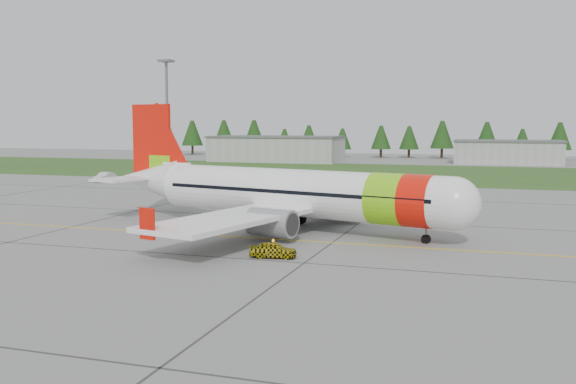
% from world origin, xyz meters
% --- Properties ---
extents(ground, '(320.00, 320.00, 0.00)m').
position_xyz_m(ground, '(0.00, 0.00, 0.00)').
color(ground, gray).
rests_on(ground, ground).
extents(aircraft, '(37.50, 35.26, 11.54)m').
position_xyz_m(aircraft, '(4.69, 13.19, 3.33)').
color(aircraft, white).
rests_on(aircraft, ground).
extents(follow_me_car, '(1.37, 1.54, 3.40)m').
position_xyz_m(follow_me_car, '(7.36, 1.08, 1.70)').
color(follow_me_car, yellow).
rests_on(follow_me_car, ground).
extents(service_van, '(1.72, 1.63, 4.76)m').
position_xyz_m(service_van, '(-38.75, 48.82, 2.38)').
color(service_van, silver).
rests_on(service_van, ground).
extents(grass_strip, '(320.00, 50.00, 0.03)m').
position_xyz_m(grass_strip, '(0.00, 82.00, 0.01)').
color(grass_strip, '#30561E').
rests_on(grass_strip, ground).
extents(taxi_guideline, '(120.00, 0.25, 0.02)m').
position_xyz_m(taxi_guideline, '(0.00, 8.00, 0.01)').
color(taxi_guideline, gold).
rests_on(taxi_guideline, ground).
extents(hangar_west, '(32.00, 14.00, 6.00)m').
position_xyz_m(hangar_west, '(-30.00, 110.00, 3.00)').
color(hangar_west, '#A8A8A3').
rests_on(hangar_west, ground).
extents(hangar_east, '(24.00, 12.00, 5.20)m').
position_xyz_m(hangar_east, '(25.00, 118.00, 2.60)').
color(hangar_east, '#A8A8A3').
rests_on(hangar_east, ground).
extents(floodlight_mast, '(0.50, 0.50, 20.00)m').
position_xyz_m(floodlight_mast, '(-32.00, 58.00, 10.00)').
color(floodlight_mast, slate).
rests_on(floodlight_mast, ground).
extents(treeline, '(160.00, 8.00, 10.00)m').
position_xyz_m(treeline, '(0.00, 138.00, 5.00)').
color(treeline, '#1C3F14').
rests_on(treeline, ground).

